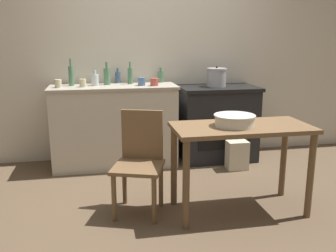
# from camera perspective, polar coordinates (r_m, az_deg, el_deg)

# --- Properties ---
(ground_plane) EXTENTS (14.00, 14.00, 0.00)m
(ground_plane) POSITION_cam_1_polar(r_m,az_deg,el_deg) (3.39, 1.83, -12.23)
(ground_plane) COLOR brown
(wall_back) EXTENTS (8.00, 0.07, 2.55)m
(wall_back) POSITION_cam_1_polar(r_m,az_deg,el_deg) (4.62, -2.47, 11.03)
(wall_back) COLOR beige
(wall_back) RESTS_ON ground_plane
(counter_cabinet) EXTENTS (1.42, 0.59, 0.94)m
(counter_cabinet) POSITION_cam_1_polar(r_m,az_deg,el_deg) (4.37, -8.15, 0.07)
(counter_cabinet) COLOR beige
(counter_cabinet) RESTS_ON ground_plane
(stove) EXTENTS (0.93, 0.61, 0.89)m
(stove) POSITION_cam_1_polar(r_m,az_deg,el_deg) (4.59, 7.50, 0.49)
(stove) COLOR black
(stove) RESTS_ON ground_plane
(work_table) EXTENTS (1.14, 0.55, 0.76)m
(work_table) POSITION_cam_1_polar(r_m,az_deg,el_deg) (3.17, 11.07, -2.17)
(work_table) COLOR brown
(work_table) RESTS_ON ground_plane
(chair) EXTENTS (0.51, 0.51, 0.86)m
(chair) POSITION_cam_1_polar(r_m,az_deg,el_deg) (3.19, -4.32, -5.07)
(chair) COLOR brown
(chair) RESTS_ON ground_plane
(flour_sack) EXTENTS (0.23, 0.16, 0.33)m
(flour_sack) POSITION_cam_1_polar(r_m,az_deg,el_deg) (4.32, 10.47, -4.40)
(flour_sack) COLOR beige
(flour_sack) RESTS_ON ground_plane
(stock_pot) EXTENTS (0.23, 0.23, 0.24)m
(stock_pot) POSITION_cam_1_polar(r_m,az_deg,el_deg) (4.48, 7.40, 7.37)
(stock_pot) COLOR #A8A8AD
(stock_pot) RESTS_ON stove
(mixing_bowl_large) EXTENTS (0.34, 0.34, 0.09)m
(mixing_bowl_large) POSITION_cam_1_polar(r_m,az_deg,el_deg) (3.10, 10.11, 0.93)
(mixing_bowl_large) COLOR silver
(mixing_bowl_large) RESTS_ON work_table
(bottle_far_left) EXTENTS (0.06, 0.06, 0.18)m
(bottle_far_left) POSITION_cam_1_polar(r_m,az_deg,el_deg) (4.49, -7.67, 7.37)
(bottle_far_left) COLOR #3D5675
(bottle_far_left) RESTS_ON counter_cabinet
(bottle_left) EXTENTS (0.06, 0.06, 0.30)m
(bottle_left) POSITION_cam_1_polar(r_m,az_deg,el_deg) (4.34, -14.54, 7.49)
(bottle_left) COLOR #517F5B
(bottle_left) RESTS_ON counter_cabinet
(bottle_mid_left) EXTENTS (0.08, 0.08, 0.17)m
(bottle_mid_left) POSITION_cam_1_polar(r_m,az_deg,el_deg) (4.30, -11.06, 6.97)
(bottle_mid_left) COLOR silver
(bottle_mid_left) RESTS_ON counter_cabinet
(bottle_center_left) EXTENTS (0.07, 0.07, 0.26)m
(bottle_center_left) POSITION_cam_1_polar(r_m,az_deg,el_deg) (4.35, -9.28, 7.54)
(bottle_center_left) COLOR #517F5B
(bottle_center_left) RESTS_ON counter_cabinet
(bottle_center) EXTENTS (0.06, 0.06, 0.25)m
(bottle_center) POSITION_cam_1_polar(r_m,az_deg,el_deg) (4.39, -5.79, 7.68)
(bottle_center) COLOR #517F5B
(bottle_center) RESTS_ON counter_cabinet
(bottle_center_right) EXTENTS (0.07, 0.07, 0.17)m
(bottle_center_right) POSITION_cam_1_polar(r_m,az_deg,el_deg) (4.53, -1.12, 7.53)
(bottle_center_right) COLOR #517F5B
(bottle_center_right) RESTS_ON counter_cabinet
(cup_mid_right) EXTENTS (0.07, 0.07, 0.09)m
(cup_mid_right) POSITION_cam_1_polar(r_m,az_deg,el_deg) (4.21, -12.86, 6.42)
(cup_mid_right) COLOR beige
(cup_mid_right) RESTS_ON counter_cabinet
(cup_right) EXTENTS (0.07, 0.07, 0.09)m
(cup_right) POSITION_cam_1_polar(r_m,az_deg,el_deg) (4.22, -16.40, 6.23)
(cup_right) COLOR beige
(cup_right) RESTS_ON counter_cabinet
(cup_far_right) EXTENTS (0.09, 0.09, 0.08)m
(cup_far_right) POSITION_cam_1_polar(r_m,az_deg,el_deg) (4.21, -2.10, 6.72)
(cup_far_right) COLOR #B74C42
(cup_far_right) RESTS_ON counter_cabinet
(cup_end_right) EXTENTS (0.08, 0.08, 0.09)m
(cup_end_right) POSITION_cam_1_polar(r_m,az_deg,el_deg) (4.24, -4.05, 6.79)
(cup_end_right) COLOR #4C6B99
(cup_end_right) RESTS_ON counter_cabinet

